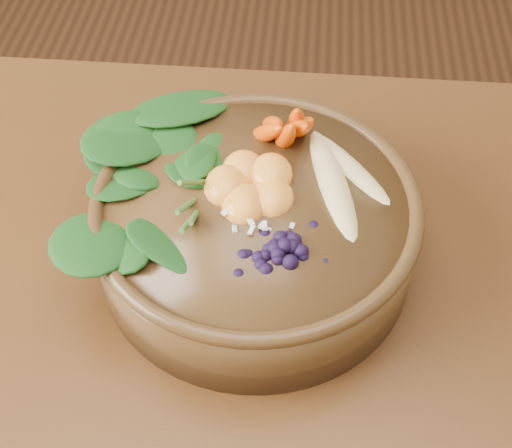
% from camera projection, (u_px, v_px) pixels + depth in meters
% --- Properties ---
extents(dining_table, '(1.60, 0.90, 0.75)m').
position_uv_depth(dining_table, '(231.00, 411.00, 0.74)').
color(dining_table, '#331C0C').
rests_on(dining_table, ground).
extents(stoneware_bowl, '(0.43, 0.43, 0.09)m').
position_uv_depth(stoneware_bowl, '(256.00, 230.00, 0.72)').
color(stoneware_bowl, '#503518').
rests_on(stoneware_bowl, dining_table).
extents(kale_heap, '(0.27, 0.26, 0.05)m').
position_uv_depth(kale_heap, '(185.00, 151.00, 0.70)').
color(kale_heap, '#1D4F1A').
rests_on(kale_heap, stoneware_bowl).
extents(carrot_cluster, '(0.09, 0.09, 0.09)m').
position_uv_depth(carrot_cluster, '(280.00, 98.00, 0.72)').
color(carrot_cluster, '#D84200').
rests_on(carrot_cluster, stoneware_bowl).
extents(banana_halves, '(0.13, 0.18, 0.03)m').
position_uv_depth(banana_halves, '(343.00, 164.00, 0.70)').
color(banana_halves, '#E0CC84').
rests_on(banana_halves, stoneware_bowl).
extents(mandarin_cluster, '(0.13, 0.13, 0.04)m').
position_uv_depth(mandarin_cluster, '(251.00, 174.00, 0.68)').
color(mandarin_cluster, orange).
rests_on(mandarin_cluster, stoneware_bowl).
extents(blueberry_pile, '(0.18, 0.16, 0.04)m').
position_uv_depth(blueberry_pile, '(285.00, 236.00, 0.63)').
color(blueberry_pile, black).
rests_on(blueberry_pile, stoneware_bowl).
extents(coconut_flakes, '(0.12, 0.11, 0.01)m').
position_uv_depth(coconut_flakes, '(266.00, 214.00, 0.67)').
color(coconut_flakes, white).
rests_on(coconut_flakes, stoneware_bowl).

